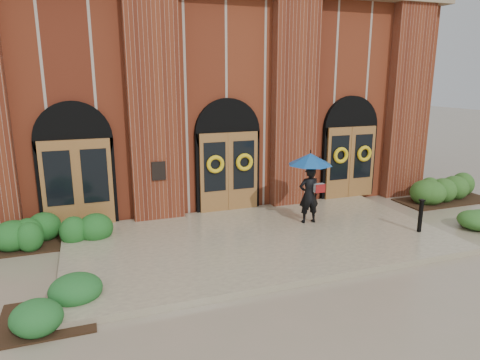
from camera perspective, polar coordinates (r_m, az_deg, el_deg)
name	(u,v)px	position (r m, az deg, el deg)	size (l,w,h in m)	color
ground	(262,244)	(11.52, 2.89, -8.50)	(90.00, 90.00, 0.00)	gray
landing	(259,239)	(11.62, 2.61, -7.90)	(10.00, 5.30, 0.15)	tan
church_building	(184,96)	(19.08, -7.43, 11.03)	(16.20, 12.53, 7.00)	maroon
man_with_umbrella	(310,175)	(12.45, 9.29, 0.73)	(1.40, 1.40, 2.07)	black
metal_post	(421,215)	(12.77, 22.94, -4.33)	(0.13, 0.13, 0.93)	black
hedge_wall_left	(53,230)	(12.47, -23.68, -6.16)	(2.83, 1.13, 0.73)	#1C541C
hedge_wall_right	(445,190)	(16.89, 25.71, -1.20)	(3.15, 1.26, 0.81)	#2A531D
hedge_front_left	(47,306)	(8.87, -24.39, -15.04)	(1.52, 1.30, 0.54)	#1C5321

